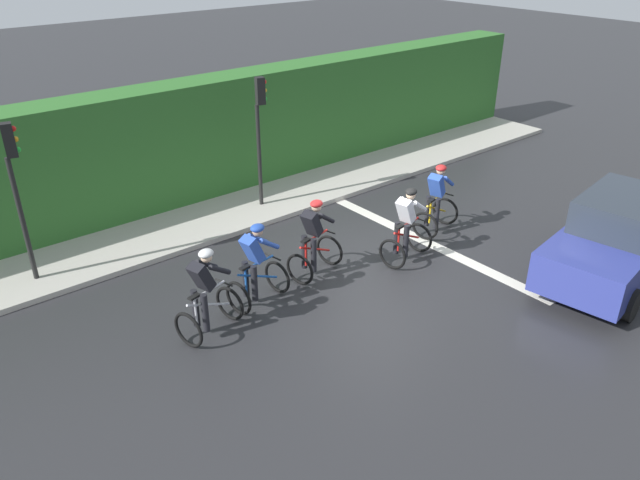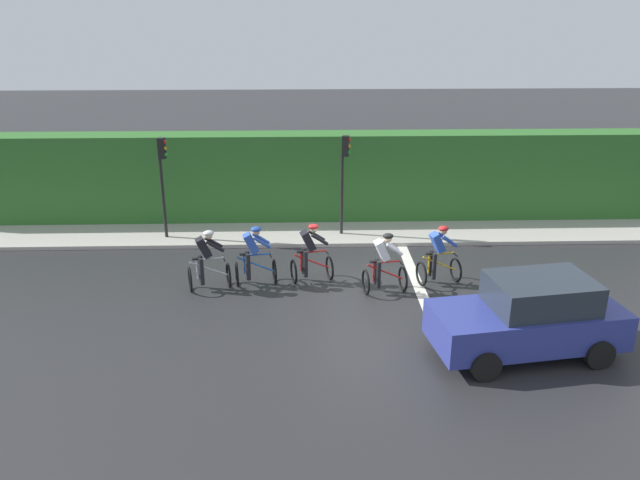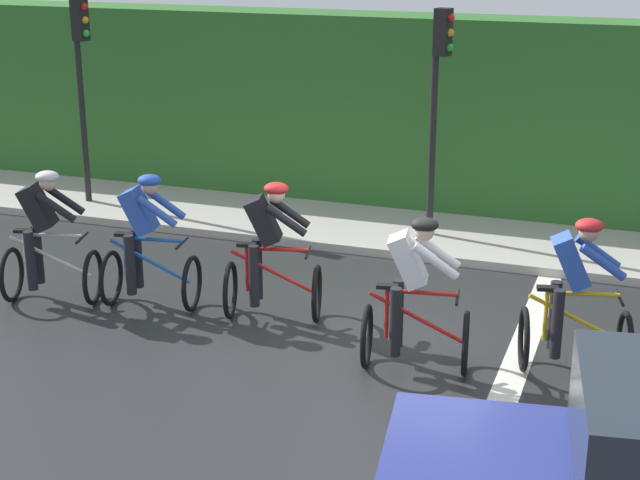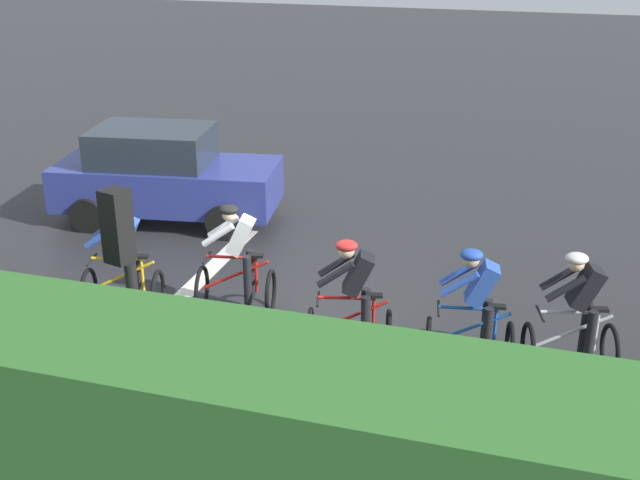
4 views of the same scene
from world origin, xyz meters
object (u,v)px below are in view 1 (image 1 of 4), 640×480
object	(u,v)px
cyclist_fourth	(406,227)
car_navy	(616,239)
traffic_light_near_crossing	(260,124)
cyclist_second	(256,267)
cyclist_mid	(314,241)
cyclist_lead	(206,295)
traffic_light_far_junction	(16,181)
cyclist_trailing	(436,201)

from	to	relation	value
cyclist_fourth	car_navy	distance (m)	4.20
cyclist_fourth	traffic_light_near_crossing	bearing A→B (deg)	10.48
cyclist_second	cyclist_mid	bearing A→B (deg)	-84.20
cyclist_mid	car_navy	xyz separation A→B (m)	(-3.92, -4.67, 0.08)
cyclist_lead	car_navy	world-z (taller)	car_navy
cyclist_lead	traffic_light_far_junction	size ratio (longest dim) A/B	0.50
cyclist_fourth	car_navy	world-z (taller)	car_navy
cyclist_mid	cyclist_fourth	size ratio (longest dim) A/B	1.00
cyclist_fourth	cyclist_trailing	bearing A→B (deg)	-71.63
traffic_light_far_junction	cyclist_second	bearing A→B (deg)	-139.14
cyclist_mid	traffic_light_near_crossing	xyz separation A→B (m)	(3.46, -1.12, 1.43)
cyclist_trailing	traffic_light_far_junction	distance (m)	8.85
car_navy	traffic_light_far_junction	size ratio (longest dim) A/B	1.29
traffic_light_near_crossing	cyclist_fourth	bearing A→B (deg)	-169.52
cyclist_lead	cyclist_second	distance (m)	1.25
traffic_light_far_junction	cyclist_mid	bearing A→B (deg)	-126.21
cyclist_mid	cyclist_fourth	world-z (taller)	same
cyclist_trailing	traffic_light_near_crossing	size ratio (longest dim) A/B	0.50
traffic_light_far_junction	cyclist_lead	bearing A→B (deg)	-154.49
cyclist_mid	traffic_light_near_crossing	world-z (taller)	traffic_light_near_crossing
traffic_light_near_crossing	traffic_light_far_junction	distance (m)	5.65
cyclist_lead	traffic_light_near_crossing	world-z (taller)	traffic_light_near_crossing
cyclist_fourth	cyclist_lead	bearing A→B (deg)	85.73
cyclist_second	traffic_light_far_junction	distance (m)	4.80
cyclist_fourth	traffic_light_far_junction	distance (m)	7.75
car_navy	traffic_light_far_junction	bearing A→B (deg)	51.80
cyclist_lead	cyclist_fourth	distance (m)	4.66
cyclist_mid	car_navy	bearing A→B (deg)	-130.02
cyclist_trailing	cyclist_fourth	bearing A→B (deg)	108.37
cyclist_trailing	traffic_light_far_junction	world-z (taller)	traffic_light_far_junction
cyclist_second	car_navy	xyz separation A→B (m)	(-3.77, -6.20, 0.08)
cyclist_lead	cyclist_mid	size ratio (longest dim) A/B	1.00
cyclist_lead	traffic_light_near_crossing	bearing A→B (deg)	-44.92
car_navy	traffic_light_far_junction	xyz separation A→B (m)	(7.24, 9.20, 1.35)
cyclist_lead	traffic_light_far_junction	distance (m)	4.37
cyclist_fourth	traffic_light_near_crossing	world-z (taller)	traffic_light_near_crossing
cyclist_trailing	traffic_light_far_junction	bearing A→B (deg)	65.91
cyclist_second	cyclist_fourth	size ratio (longest dim) A/B	1.00
cyclist_second	cyclist_fourth	xyz separation A→B (m)	(-0.61, -3.43, 0.00)
cyclist_lead	traffic_light_far_junction	bearing A→B (deg)	25.51
cyclist_fourth	cyclist_trailing	distance (m)	1.63
cyclist_mid	traffic_light_far_junction	bearing A→B (deg)	53.79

